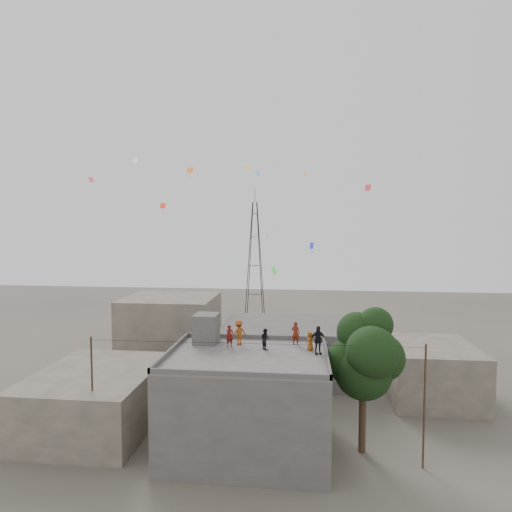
{
  "coord_description": "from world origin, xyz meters",
  "views": [
    {
      "loc": [
        3.39,
        -26.08,
        14.11
      ],
      "look_at": [
        0.21,
        3.05,
        12.13
      ],
      "focal_mm": 30.0,
      "sensor_mm": 36.0,
      "label": 1
    }
  ],
  "objects_px": {
    "transmission_tower": "(255,259)",
    "person_red_adult": "(296,333)",
    "stair_head_box": "(206,328)",
    "person_dark_adult": "(318,340)",
    "tree": "(366,356)"
  },
  "relations": [
    {
      "from": "transmission_tower",
      "to": "person_red_adult",
      "type": "bearing_deg",
      "value": -79.42
    },
    {
      "from": "stair_head_box",
      "to": "transmission_tower",
      "type": "distance_m",
      "value": 37.46
    },
    {
      "from": "person_red_adult",
      "to": "person_dark_adult",
      "type": "xyz_separation_m",
      "value": [
        1.44,
        -2.0,
        0.1
      ]
    },
    {
      "from": "stair_head_box",
      "to": "person_dark_adult",
      "type": "distance_m",
      "value": 7.83
    },
    {
      "from": "transmission_tower",
      "to": "person_red_adult",
      "type": "height_order",
      "value": "transmission_tower"
    },
    {
      "from": "stair_head_box",
      "to": "tree",
      "type": "relative_size",
      "value": 0.22
    },
    {
      "from": "tree",
      "to": "transmission_tower",
      "type": "xyz_separation_m",
      "value": [
        -11.37,
        39.4,
        2.97
      ]
    },
    {
      "from": "person_red_adult",
      "to": "tree",
      "type": "bearing_deg",
      "value": 169.93
    },
    {
      "from": "tree",
      "to": "person_red_adult",
      "type": "distance_m",
      "value": 4.95
    },
    {
      "from": "person_red_adult",
      "to": "stair_head_box",
      "type": "bearing_deg",
      "value": 16.45
    },
    {
      "from": "tree",
      "to": "person_dark_adult",
      "type": "relative_size",
      "value": 5.05
    },
    {
      "from": "stair_head_box",
      "to": "tree",
      "type": "distance_m",
      "value": 10.8
    },
    {
      "from": "stair_head_box",
      "to": "person_red_adult",
      "type": "bearing_deg",
      "value": 0.95
    },
    {
      "from": "person_dark_adult",
      "to": "stair_head_box",
      "type": "bearing_deg",
      "value": 147.28
    },
    {
      "from": "stair_head_box",
      "to": "person_red_adult",
      "type": "relative_size",
      "value": 1.25
    }
  ]
}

